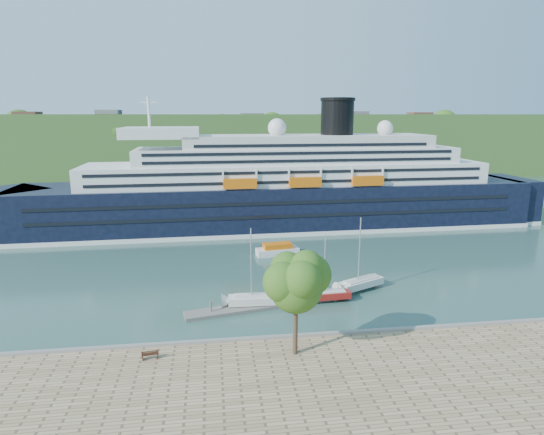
{
  "coord_description": "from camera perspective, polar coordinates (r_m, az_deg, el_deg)",
  "views": [
    {
      "loc": [
        -6.52,
        -43.26,
        23.82
      ],
      "look_at": [
        3.27,
        30.0,
        7.07
      ],
      "focal_mm": 30.0,
      "sensor_mm": 36.0,
      "label": 1
    }
  ],
  "objects": [
    {
      "name": "far_hillside",
      "position": [
        188.74,
        -5.69,
        9.11
      ],
      "size": [
        400.0,
        50.0,
        24.0
      ],
      "primitive_type": "cube",
      "color": "#386126",
      "rests_on": "ground"
    },
    {
      "name": "park_bench",
      "position": [
        46.77,
        -15.06,
        -16.18
      ],
      "size": [
        1.74,
        0.9,
        1.06
      ],
      "primitive_type": null,
      "rotation": [
        0.0,
        0.0,
        0.13
      ],
      "color": "#422013",
      "rests_on": "promenade"
    },
    {
      "name": "tender_launch",
      "position": [
        79.13,
        0.69,
        -3.98
      ],
      "size": [
        7.73,
        3.54,
        2.06
      ],
      "primitive_type": null,
      "rotation": [
        0.0,
        0.0,
        0.14
      ],
      "color": "#D15E0C",
      "rests_on": "ground"
    },
    {
      "name": "sailboat_white_far",
      "position": [
        63.49,
        11.23,
        -4.75
      ],
      "size": [
        7.89,
        5.24,
        9.96
      ],
      "primitive_type": null,
      "rotation": [
        0.0,
        0.0,
        0.44
      ],
      "color": "silver",
      "rests_on": "ground"
    },
    {
      "name": "cruise_ship",
      "position": [
        96.36,
        0.63,
        6.74
      ],
      "size": [
        122.37,
        20.55,
        27.4
      ],
      "primitive_type": null,
      "rotation": [
        0.0,
        0.0,
        0.02
      ],
      "color": "black",
      "rests_on": "ground"
    },
    {
      "name": "quay_coping",
      "position": [
        49.1,
        0.92,
        -14.74
      ],
      "size": [
        220.0,
        0.5,
        0.3
      ],
      "primitive_type": "cube",
      "color": "slate",
      "rests_on": "promenade"
    },
    {
      "name": "floating_pontoon",
      "position": [
        58.53,
        -1.36,
        -11.02
      ],
      "size": [
        19.45,
        6.21,
        0.43
      ],
      "primitive_type": null,
      "rotation": [
        0.0,
        0.0,
        0.2
      ],
      "color": "slate",
      "rests_on": "ground"
    },
    {
      "name": "ground",
      "position": [
        49.82,
        0.88,
        -15.8
      ],
      "size": [
        400.0,
        400.0,
        0.0
      ],
      "primitive_type": "plane",
      "color": "#2B4D45",
      "rests_on": "ground"
    },
    {
      "name": "sailboat_red",
      "position": [
        59.25,
        7.04,
        -6.53
      ],
      "size": [
        6.8,
        2.21,
        8.68
      ],
      "primitive_type": null,
      "rotation": [
        0.0,
        0.0,
        0.05
      ],
      "color": "maroon",
      "rests_on": "ground"
    },
    {
      "name": "promenade_tree",
      "position": [
        43.96,
        2.99,
        -10.19
      ],
      "size": [
        6.87,
        6.87,
        11.38
      ],
      "primitive_type": null,
      "color": "#2A5516",
      "rests_on": "promenade"
    },
    {
      "name": "sailboat_white_near",
      "position": [
        56.95,
        -2.09,
        -6.62
      ],
      "size": [
        7.69,
        2.34,
        9.86
      ],
      "primitive_type": null,
      "rotation": [
        0.0,
        0.0,
        -0.03
      ],
      "color": "silver",
      "rests_on": "ground"
    }
  ]
}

